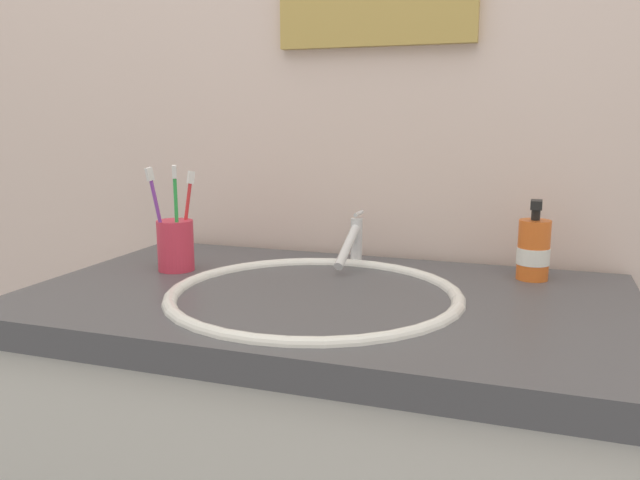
# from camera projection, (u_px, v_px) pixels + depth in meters

# --- Properties ---
(tiled_wall_back) EXTENTS (2.22, 0.04, 2.40)m
(tiled_wall_back) POSITION_uv_depth(u_px,v_px,m) (377.00, 108.00, 1.36)
(tiled_wall_back) COLOR beige
(tiled_wall_back) RESTS_ON ground
(sink_basin) EXTENTS (0.50, 0.50, 0.13)m
(sink_basin) POSITION_uv_depth(u_px,v_px,m) (314.00, 322.00, 1.08)
(sink_basin) COLOR white
(sink_basin) RESTS_ON vanity_counter
(faucet) EXTENTS (0.02, 0.17, 0.11)m
(faucet) POSITION_uv_depth(u_px,v_px,m) (353.00, 242.00, 1.28)
(faucet) COLOR silver
(faucet) RESTS_ON sink_basin
(toothbrush_cup) EXTENTS (0.07, 0.07, 0.10)m
(toothbrush_cup) POSITION_uv_depth(u_px,v_px,m) (176.00, 245.00, 1.24)
(toothbrush_cup) COLOR #D8334C
(toothbrush_cup) RESTS_ON vanity_counter
(toothbrush_red) EXTENTS (0.03, 0.04, 0.19)m
(toothbrush_red) POSITION_uv_depth(u_px,v_px,m) (187.00, 213.00, 1.25)
(toothbrush_red) COLOR red
(toothbrush_red) RESTS_ON toothbrush_cup
(toothbrush_green) EXTENTS (0.02, 0.03, 0.20)m
(toothbrush_green) POSITION_uv_depth(u_px,v_px,m) (176.00, 212.00, 1.21)
(toothbrush_green) COLOR green
(toothbrush_green) RESTS_ON toothbrush_cup
(toothbrush_purple) EXTENTS (0.02, 0.05, 0.20)m
(toothbrush_purple) POSITION_uv_depth(u_px,v_px,m) (158.00, 213.00, 1.21)
(toothbrush_purple) COLOR purple
(toothbrush_purple) RESTS_ON toothbrush_cup
(soap_dispenser) EXTENTS (0.06, 0.06, 0.15)m
(soap_dispenser) POSITION_uv_depth(u_px,v_px,m) (533.00, 250.00, 1.17)
(soap_dispenser) COLOR orange
(soap_dispenser) RESTS_ON vanity_counter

